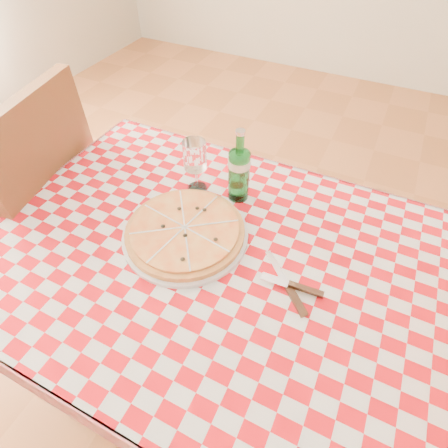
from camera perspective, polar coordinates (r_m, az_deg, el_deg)
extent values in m
plane|color=#A15C34|center=(1.59, -0.31, -22.24)|extent=(6.00, 6.00, 0.00)
cube|color=brown|center=(0.94, -0.49, -6.43)|extent=(1.20, 0.80, 0.04)
cylinder|color=brown|center=(1.39, -28.87, -17.26)|extent=(0.06, 0.06, 0.71)
cylinder|color=brown|center=(1.62, -12.36, 1.25)|extent=(0.06, 0.06, 0.71)
cylinder|color=brown|center=(1.44, 26.39, -12.36)|extent=(0.06, 0.06, 0.71)
cube|color=#AF0A12|center=(0.93, -0.50, -5.55)|extent=(1.30, 0.90, 0.01)
cylinder|color=brown|center=(1.46, 26.78, -20.89)|extent=(0.04, 0.04, 0.48)
cube|color=brown|center=(1.60, -29.17, 1.27)|extent=(0.54, 0.54, 0.04)
cylinder|color=brown|center=(1.77, -17.81, -1.14)|extent=(0.04, 0.04, 0.47)
cylinder|color=brown|center=(1.97, -27.81, 1.04)|extent=(0.04, 0.04, 0.47)
cylinder|color=brown|center=(1.59, -24.14, -11.41)|extent=(0.04, 0.04, 0.47)
cube|color=brown|center=(1.31, -26.46, 8.07)|extent=(0.13, 0.46, 0.50)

